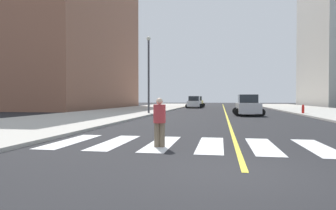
% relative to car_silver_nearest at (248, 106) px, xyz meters
% --- Properties ---
extents(ground_plane, '(220.00, 220.00, 0.00)m').
position_rel_car_silver_nearest_xyz_m(ground_plane, '(-2.07, -23.56, -0.96)').
color(ground_plane, black).
extents(sidewalk_kerb_west, '(10.00, 120.00, 0.15)m').
position_rel_car_silver_nearest_xyz_m(sidewalk_kerb_west, '(-14.27, -3.56, -0.88)').
color(sidewalk_kerb_west, '#B2ADA3').
rests_on(sidewalk_kerb_west, ground).
extents(crosswalk_paint, '(13.50, 4.00, 0.01)m').
position_rel_car_silver_nearest_xyz_m(crosswalk_paint, '(-2.07, -19.56, -0.95)').
color(crosswalk_paint, silver).
rests_on(crosswalk_paint, ground).
extents(lane_divider_paint, '(0.16, 80.00, 0.01)m').
position_rel_car_silver_nearest_xyz_m(lane_divider_paint, '(-2.07, 16.44, -0.95)').
color(lane_divider_paint, yellow).
rests_on(lane_divider_paint, ground).
extents(low_rise_brick_west, '(16.00, 32.00, 26.45)m').
position_rel_car_silver_nearest_xyz_m(low_rise_brick_west, '(-28.59, 18.65, 12.27)').
color(low_rise_brick_west, '#8B5A45').
rests_on(low_rise_brick_west, ground).
extents(car_silver_nearest, '(2.89, 4.60, 2.04)m').
position_rel_car_silver_nearest_xyz_m(car_silver_nearest, '(0.00, 0.00, 0.00)').
color(car_silver_nearest, '#B7B7BC').
rests_on(car_silver_nearest, ground).
extents(car_yellow_second, '(2.92, 4.63, 2.06)m').
position_rel_car_silver_nearest_xyz_m(car_yellow_second, '(-7.05, 27.71, 0.01)').
color(car_yellow_second, gold).
rests_on(car_yellow_second, ground).
extents(car_white_third, '(2.94, 4.64, 2.05)m').
position_rel_car_silver_nearest_xyz_m(car_white_third, '(-7.10, 21.94, 0.00)').
color(car_white_third, silver).
rests_on(car_white_third, ground).
extents(pedestrian_crossing, '(0.42, 0.42, 1.69)m').
position_rel_car_silver_nearest_xyz_m(pedestrian_crossing, '(-4.69, -20.36, -0.02)').
color(pedestrian_crossing, brown).
rests_on(pedestrian_crossing, ground).
extents(fire_hydrant, '(0.26, 0.26, 0.89)m').
position_rel_car_silver_nearest_xyz_m(fire_hydrant, '(5.71, 2.50, -0.38)').
color(fire_hydrant, red).
rests_on(fire_hydrant, sidewalk_kerb_east).
extents(street_lamp, '(0.44, 0.44, 7.96)m').
position_rel_car_silver_nearest_xyz_m(street_lamp, '(-10.03, 0.27, 3.86)').
color(street_lamp, '#38383D').
rests_on(street_lamp, sidewalk_kerb_west).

